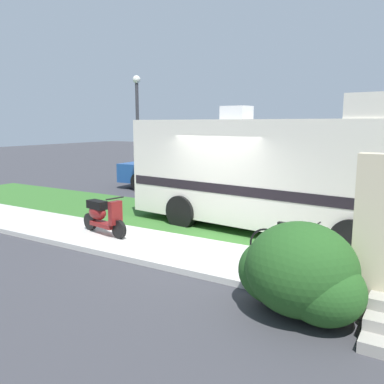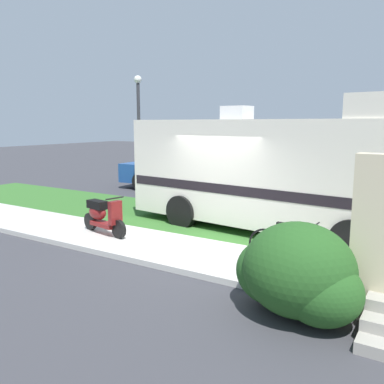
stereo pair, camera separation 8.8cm
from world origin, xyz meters
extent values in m
plane|color=#38383D|center=(0.00, 0.00, 0.00)|extent=(80.00, 80.00, 0.00)
cube|color=beige|center=(0.00, -1.20, 0.06)|extent=(24.00, 2.00, 0.12)
cube|color=#336628|center=(0.00, 1.50, 0.04)|extent=(24.00, 3.40, 0.08)
cube|color=silver|center=(1.10, 1.66, 1.60)|extent=(7.84, 3.19, 2.60)
cube|color=black|center=(1.10, 1.66, 1.21)|extent=(7.69, 3.20, 0.24)
cube|color=silver|center=(-0.04, 1.78, 3.08)|extent=(0.76, 0.67, 0.36)
cylinder|color=black|center=(3.57, 2.60, 0.45)|extent=(0.92, 0.37, 0.90)
cylinder|color=black|center=(3.34, 0.26, 0.45)|extent=(0.92, 0.37, 0.90)
cylinder|color=black|center=(-0.87, 3.04, 0.45)|extent=(0.92, 0.37, 0.90)
cylinder|color=black|center=(-1.11, 0.70, 0.45)|extent=(0.92, 0.37, 0.90)
cylinder|color=black|center=(-1.59, -1.27, 0.34)|extent=(0.45, 0.18, 0.44)
cylinder|color=black|center=(-2.73, -1.06, 0.34)|extent=(0.45, 0.18, 0.44)
cube|color=maroon|center=(-2.16, -1.17, 0.36)|extent=(0.85, 0.42, 0.10)
cube|color=black|center=(-2.41, -1.12, 0.82)|extent=(0.60, 0.36, 0.20)
ellipsoid|color=maroon|center=(-2.41, -1.12, 0.62)|extent=(0.64, 0.40, 0.36)
cube|color=maroon|center=(-1.70, -1.25, 0.72)|extent=(0.20, 0.34, 0.56)
cylinder|color=black|center=(-1.70, -1.25, 1.07)|extent=(0.13, 0.50, 0.04)
sphere|color=white|center=(-1.70, -1.25, 0.90)|extent=(0.12, 0.12, 0.12)
torus|color=black|center=(3.02, -1.08, 0.47)|extent=(0.69, 0.05, 0.69)
torus|color=black|center=(2.00, -1.07, 0.47)|extent=(0.69, 0.05, 0.69)
cylinder|color=silver|center=(2.66, -1.08, 0.64)|extent=(0.58, 0.05, 0.68)
cylinder|color=silver|center=(2.36, -1.07, 0.61)|extent=(0.10, 0.04, 0.61)
cylinder|color=silver|center=(2.63, -1.08, 0.94)|extent=(0.62, 0.05, 0.09)
cylinder|color=silver|center=(2.19, -1.07, 0.39)|extent=(0.40, 0.04, 0.19)
cylinder|color=silver|center=(2.16, -1.07, 0.69)|extent=(0.36, 0.04, 0.47)
cylinder|color=silver|center=(2.98, -1.08, 0.72)|extent=(0.12, 0.04, 0.51)
cube|color=black|center=(2.32, -1.07, 0.95)|extent=(0.20, 0.10, 0.06)
cylinder|color=black|center=(2.94, -1.08, 1.01)|extent=(0.04, 0.52, 0.03)
cube|color=#1E478C|center=(-2.86, 5.99, 1.09)|extent=(2.57, 2.08, 1.62)
cube|color=black|center=(-2.86, 5.99, 1.60)|extent=(2.45, 2.10, 0.44)
cube|color=#1E478C|center=(-5.65, 5.89, 0.68)|extent=(3.13, 2.10, 0.80)
cylinder|color=black|center=(-2.70, 6.95, 0.38)|extent=(0.77, 0.27, 0.76)
cylinder|color=black|center=(-2.64, 5.04, 0.38)|extent=(0.77, 0.27, 0.76)
cylinder|color=black|center=(-6.04, 6.83, 0.38)|extent=(0.77, 0.27, 0.76)
cylinder|color=black|center=(-5.97, 4.92, 0.38)|extent=(0.77, 0.27, 0.76)
ellipsoid|color=#23511E|center=(3.16, -2.70, 0.73)|extent=(1.63, 1.46, 1.38)
ellipsoid|color=#23511E|center=(2.76, -2.54, 0.57)|extent=(1.22, 1.10, 1.04)
ellipsoid|color=#23511E|center=(3.53, -2.82, 0.53)|extent=(1.14, 1.02, 0.97)
cylinder|color=#333338|center=(-4.92, 3.60, 2.12)|extent=(0.12, 0.12, 4.25)
sphere|color=silver|center=(-4.92, 3.60, 4.37)|extent=(0.28, 0.28, 0.28)
camera|label=1|loc=(4.77, -8.30, 2.81)|focal=38.21mm
camera|label=2|loc=(4.85, -8.26, 2.81)|focal=38.21mm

